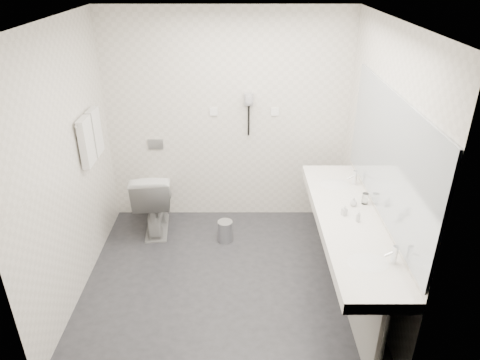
{
  "coord_description": "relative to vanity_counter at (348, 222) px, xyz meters",
  "views": [
    {
      "loc": [
        0.15,
        -3.57,
        2.94
      ],
      "look_at": [
        0.15,
        0.15,
        1.05
      ],
      "focal_mm": 33.05,
      "sensor_mm": 36.0,
      "label": 1
    }
  ],
  "objects": [
    {
      "name": "floor",
      "position": [
        -1.12,
        0.2,
        -0.8
      ],
      "size": [
        2.8,
        2.8,
        0.0
      ],
      "primitive_type": "plane",
      "color": "#27272C",
      "rests_on": "ground"
    },
    {
      "name": "ceiling",
      "position": [
        -1.12,
        0.2,
        1.7
      ],
      "size": [
        2.8,
        2.8,
        0.0
      ],
      "primitive_type": "plane",
      "rotation": [
        3.14,
        0.0,
        0.0
      ],
      "color": "white",
      "rests_on": "wall_back"
    },
    {
      "name": "wall_back",
      "position": [
        -1.12,
        1.5,
        0.45
      ],
      "size": [
        2.8,
        0.0,
        2.8
      ],
      "primitive_type": "plane",
      "rotation": [
        1.57,
        0.0,
        0.0
      ],
      "color": "silver",
      "rests_on": "floor"
    },
    {
      "name": "wall_front",
      "position": [
        -1.12,
        -1.1,
        0.45
      ],
      "size": [
        2.8,
        0.0,
        2.8
      ],
      "primitive_type": "plane",
      "rotation": [
        -1.57,
        0.0,
        0.0
      ],
      "color": "silver",
      "rests_on": "floor"
    },
    {
      "name": "wall_left",
      "position": [
        -2.52,
        0.2,
        0.45
      ],
      "size": [
        0.0,
        2.6,
        2.6
      ],
      "primitive_type": "plane",
      "rotation": [
        1.57,
        0.0,
        1.57
      ],
      "color": "silver",
      "rests_on": "floor"
    },
    {
      "name": "wall_right",
      "position": [
        0.27,
        0.2,
        0.45
      ],
      "size": [
        0.0,
        2.6,
        2.6
      ],
      "primitive_type": "plane",
      "rotation": [
        1.57,
        0.0,
        -1.57
      ],
      "color": "silver",
      "rests_on": "floor"
    },
    {
      "name": "vanity_counter",
      "position": [
        0.0,
        0.0,
        0.0
      ],
      "size": [
        0.55,
        2.2,
        0.1
      ],
      "primitive_type": "cube",
      "color": "white",
      "rests_on": "floor"
    },
    {
      "name": "vanity_panel",
      "position": [
        0.02,
        0.0,
        -0.42
      ],
      "size": [
        0.03,
        2.15,
        0.75
      ],
      "primitive_type": "cube",
      "color": "#9B9993",
      "rests_on": "floor"
    },
    {
      "name": "vanity_post_near",
      "position": [
        0.05,
        -1.04,
        -0.42
      ],
      "size": [
        0.06,
        0.06,
        0.75
      ],
      "primitive_type": "cylinder",
      "color": "silver",
      "rests_on": "floor"
    },
    {
      "name": "vanity_post_far",
      "position": [
        0.05,
        1.04,
        -0.42
      ],
      "size": [
        0.06,
        0.06,
        0.75
      ],
      "primitive_type": "cylinder",
      "color": "silver",
      "rests_on": "floor"
    },
    {
      "name": "mirror",
      "position": [
        0.26,
        0.0,
        0.65
      ],
      "size": [
        0.02,
        2.2,
        1.05
      ],
      "primitive_type": "cube",
      "color": "#B2BCC6",
      "rests_on": "wall_right"
    },
    {
      "name": "basin_near",
      "position": [
        0.0,
        -0.65,
        0.04
      ],
      "size": [
        0.4,
        0.31,
        0.05
      ],
      "primitive_type": "ellipsoid",
      "color": "white",
      "rests_on": "vanity_counter"
    },
    {
      "name": "basin_far",
      "position": [
        0.0,
        0.65,
        0.04
      ],
      "size": [
        0.4,
        0.31,
        0.05
      ],
      "primitive_type": "ellipsoid",
      "color": "white",
      "rests_on": "vanity_counter"
    },
    {
      "name": "faucet_near",
      "position": [
        0.19,
        -0.65,
        0.12
      ],
      "size": [
        0.04,
        0.04,
        0.15
      ],
      "primitive_type": "cylinder",
      "color": "silver",
      "rests_on": "vanity_counter"
    },
    {
      "name": "faucet_far",
      "position": [
        0.19,
        0.65,
        0.12
      ],
      "size": [
        0.04,
        0.04,
        0.15
      ],
      "primitive_type": "cylinder",
      "color": "silver",
      "rests_on": "vanity_counter"
    },
    {
      "name": "soap_bottle_a",
      "position": [
        -0.04,
        0.04,
        0.1
      ],
      "size": [
        0.06,
        0.06,
        0.1
      ],
      "primitive_type": "imported",
      "rotation": [
        0.0,
        0.0,
        0.47
      ],
      "color": "white",
      "rests_on": "vanity_counter"
    },
    {
      "name": "soap_bottle_b",
      "position": [
        0.09,
        0.21,
        0.09
      ],
      "size": [
        0.09,
        0.09,
        0.08
      ],
      "primitive_type": "imported",
      "rotation": [
        0.0,
        0.0,
        -0.78
      ],
      "color": "white",
      "rests_on": "vanity_counter"
    },
    {
      "name": "soap_bottle_c",
      "position": [
        0.06,
        -0.06,
        0.1
      ],
      "size": [
        0.04,
        0.04,
        0.11
      ],
      "primitive_type": "imported",
      "rotation": [
        0.0,
        0.0,
        -0.12
      ],
      "color": "white",
      "rests_on": "vanity_counter"
    },
    {
      "name": "glass_left",
      "position": [
        0.2,
        0.25,
        0.1
      ],
      "size": [
        0.08,
        0.08,
        0.11
      ],
      "primitive_type": "cylinder",
      "rotation": [
        0.0,
        0.0,
        0.34
      ],
      "color": "silver",
      "rests_on": "vanity_counter"
    },
    {
      "name": "toilet",
      "position": [
        -1.98,
        1.14,
        -0.4
      ],
      "size": [
        0.52,
        0.82,
        0.79
      ],
      "primitive_type": "imported",
      "rotation": [
        0.0,
        0.0,
        3.24
      ],
      "color": "white",
      "rests_on": "floor"
    },
    {
      "name": "flush_plate",
      "position": [
        -1.98,
        1.49,
        0.15
      ],
      "size": [
        0.18,
        0.02,
        0.12
      ],
      "primitive_type": "cube",
      "color": "#B2B5BA",
      "rests_on": "wall_back"
    },
    {
      "name": "pedal_bin",
      "position": [
        -1.14,
        0.88,
        -0.68
      ],
      "size": [
        0.18,
        0.18,
        0.24
      ],
      "primitive_type": "cylinder",
      "rotation": [
        0.0,
        0.0,
        -0.08
      ],
      "color": "#B2B5BA",
      "rests_on": "floor"
    },
    {
      "name": "bin_lid",
      "position": [
        -1.14,
        0.88,
        -0.55
      ],
      "size": [
        0.17,
        0.17,
        0.02
      ],
      "primitive_type": "cylinder",
      "color": "#B2B5BA",
      "rests_on": "pedal_bin"
    },
    {
      "name": "towel_rail",
      "position": [
        -2.47,
        0.75,
        0.75
      ],
      "size": [
        0.02,
        0.62,
        0.02
      ],
      "primitive_type": "cylinder",
      "rotation": [
        1.57,
        0.0,
        0.0
      ],
      "color": "silver",
      "rests_on": "wall_left"
    },
    {
      "name": "towel_near",
      "position": [
        -2.46,
        0.61,
        0.53
      ],
      "size": [
        0.07,
        0.24,
        0.48
      ],
      "primitive_type": "cube",
      "color": "silver",
      "rests_on": "towel_rail"
    },
    {
      "name": "towel_far",
      "position": [
        -2.46,
        0.89,
        0.53
      ],
      "size": [
        0.07,
        0.24,
        0.48
      ],
      "primitive_type": "cube",
      "color": "silver",
      "rests_on": "towel_rail"
    },
    {
      "name": "dryer_cradle",
      "position": [
        -0.88,
        1.47,
        0.7
      ],
      "size": [
        0.1,
        0.04,
        0.14
      ],
      "primitive_type": "cube",
      "color": "#9D9CA2",
      "rests_on": "wall_back"
    },
    {
      "name": "dryer_barrel",
      "position": [
        -0.88,
        1.4,
        0.73
      ],
      "size": [
        0.08,
        0.14,
        0.08
      ],
      "primitive_type": "cylinder",
      "rotation": [
        1.57,
        0.0,
        0.0
      ],
      "color": "#9D9CA2",
      "rests_on": "dryer_cradle"
    },
    {
      "name": "dryer_cord",
      "position": [
        -0.88,
        1.46,
        0.45
      ],
      "size": [
        0.02,
        0.02,
        0.35
      ],
      "primitive_type": "cylinder",
      "color": "black",
      "rests_on": "dryer_cradle"
    },
    {
      "name": "switch_plate_a",
      "position": [
        -1.27,
        1.49,
        0.55
      ],
      "size": [
        0.09,
        0.02,
        0.09
      ],
      "primitive_type": "cube",
      "color": "white",
      "rests_on": "wall_back"
    },
    {
      "name": "switch_plate_b",
      "position": [
        -0.57,
        1.49,
        0.55
      ],
      "size": [
        0.09,
        0.02,
        0.09
      ],
      "primitive_type": "cube",
      "color": "white",
      "rests_on": "wall_back"
    }
  ]
}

